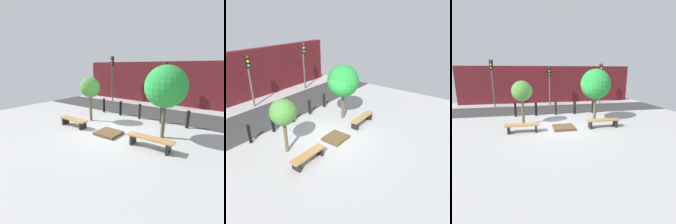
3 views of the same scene
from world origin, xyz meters
TOP-DOWN VIEW (x-y plane):
  - ground_plane at (0.00, 0.00)m, footprint 18.00×18.00m
  - road_strip at (0.00, 4.63)m, footprint 18.00×3.20m
  - building_facade at (0.00, 7.97)m, footprint 16.20×0.50m
  - bench_left at (-2.13, -0.47)m, footprint 1.69×0.44m
  - bench_right at (2.13, -0.47)m, footprint 1.81×0.42m
  - planter_bed at (0.00, -0.27)m, footprint 1.09×0.99m
  - tree_behind_left_bench at (-2.13, 0.85)m, footprint 1.13×1.13m
  - tree_behind_right_bench at (2.13, 0.85)m, footprint 1.77×1.77m
  - bollard_far_left at (-2.71, 2.78)m, footprint 0.14×0.14m
  - bollard_left at (-1.36, 2.78)m, footprint 0.16×0.16m
  - bollard_center at (0.00, 2.78)m, footprint 0.15×0.15m
  - bollard_right at (1.36, 2.78)m, footprint 0.19×0.19m
  - bollard_far_right at (2.71, 2.78)m, footprint 0.17×0.17m
  - traffic_light_west at (-4.74, 6.51)m, footprint 0.28×0.27m
  - traffic_light_mid_west at (0.00, 6.51)m, footprint 0.28×0.27m
  - traffic_light_mid_east at (4.74, 6.51)m, footprint 0.28×0.27m

SIDE VIEW (x-z plane):
  - ground_plane at x=0.00m, z-range 0.00..0.00m
  - road_strip at x=0.00m, z-range 0.00..0.01m
  - planter_bed at x=0.00m, z-range 0.00..0.13m
  - bench_left at x=-2.13m, z-range 0.09..0.51m
  - bench_right at x=2.13m, z-range 0.10..0.56m
  - bollard_left at x=-1.36m, z-range 0.00..0.90m
  - bollard_right at x=1.36m, z-range 0.00..0.91m
  - bollard_center at x=0.00m, z-range 0.00..0.91m
  - bollard_far_right at x=2.71m, z-range 0.00..0.91m
  - bollard_far_left at x=-2.71m, z-range 0.00..0.95m
  - building_facade at x=0.00m, z-range 0.00..3.43m
  - tree_behind_left_bench at x=-2.13m, z-range 0.65..3.14m
  - tree_behind_right_bench at x=2.13m, z-range 0.67..3.80m
  - traffic_light_mid_west at x=0.00m, z-range 0.66..4.03m
  - traffic_light_mid_east at x=4.74m, z-range 0.69..4.30m
  - traffic_light_west at x=-4.74m, z-range 0.73..4.60m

